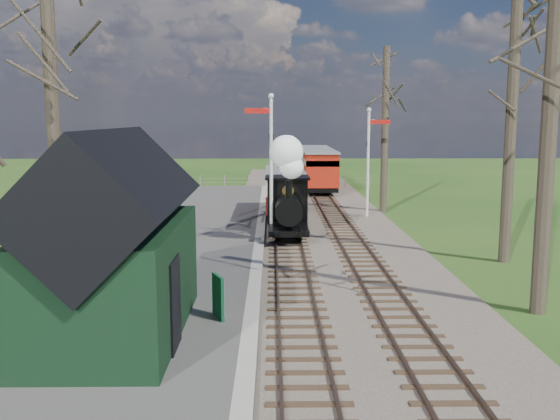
{
  "coord_description": "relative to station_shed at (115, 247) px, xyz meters",
  "views": [
    {
      "loc": [
        -0.67,
        -10.15,
        5.22
      ],
      "look_at": [
        -0.35,
        14.22,
        1.6
      ],
      "focal_mm": 40.0,
      "sensor_mm": 36.0,
      "label": 1
    }
  ],
  "objects": [
    {
      "name": "bare_trees",
      "position": [
        5.63,
        6.1,
        2.94
      ],
      "size": [
        15.51,
        22.39,
        12.0
      ],
      "color": "#382D23",
      "rests_on": "ground"
    },
    {
      "name": "red_carriage_b",
      "position": [
        6.9,
        34.08,
        -0.63
      ],
      "size": [
        2.29,
        5.68,
        2.41
      ],
      "color": "black",
      "rests_on": "ground"
    },
    {
      "name": "coping_strip",
      "position": [
        3.1,
        10.0,
        -2.16
      ],
      "size": [
        0.4,
        44.0,
        0.21
      ],
      "primitive_type": "cube",
      "color": "#B2AD9E",
      "rests_on": "ground"
    },
    {
      "name": "bench",
      "position": [
        1.02,
        1.46,
        -1.7
      ],
      "size": [
        0.47,
        1.39,
        0.78
      ],
      "color": "#442918",
      "rests_on": "platform"
    },
    {
      "name": "red_carriage_a",
      "position": [
        6.9,
        28.58,
        -0.63
      ],
      "size": [
        2.29,
        5.68,
        2.41
      ],
      "color": "black",
      "rests_on": "ground"
    },
    {
      "name": "distant_hills",
      "position": [
        5.7,
        60.38,
        -18.47
      ],
      "size": [
        114.4,
        48.0,
        22.02
      ],
      "color": "#385B23",
      "rests_on": "ground"
    },
    {
      "name": "fence_line",
      "position": [
        4.6,
        32.0,
        -1.72
      ],
      "size": [
        12.6,
        0.08,
        1.0
      ],
      "color": "slate",
      "rests_on": "ground"
    },
    {
      "name": "track_near",
      "position": [
        4.3,
        18.0,
        -2.17
      ],
      "size": [
        1.6,
        60.0,
        0.15
      ],
      "color": "brown",
      "rests_on": "ground"
    },
    {
      "name": "station_shed",
      "position": [
        0.0,
        0.0,
        0.0
      ],
      "size": [
        3.25,
        6.3,
        4.78
      ],
      "color": "black",
      "rests_on": "platform"
    },
    {
      "name": "locomotive",
      "position": [
        4.29,
        11.97,
        -0.26
      ],
      "size": [
        1.74,
        4.05,
        4.34
      ],
      "color": "black",
      "rests_on": "ground"
    },
    {
      "name": "sign_board",
      "position": [
        2.27,
        1.08,
        -1.52
      ],
      "size": [
        0.36,
        0.73,
        1.1
      ],
      "color": "#104D2D",
      "rests_on": "platform"
    },
    {
      "name": "platform",
      "position": [
        0.8,
        10.0,
        -2.17
      ],
      "size": [
        5.0,
        44.0,
        0.2
      ],
      "primitive_type": "cube",
      "color": "#474442",
      "rests_on": "ground"
    },
    {
      "name": "coach",
      "position": [
        4.3,
        18.03,
        -0.79
      ],
      "size": [
        2.03,
        6.95,
        2.13
      ],
      "color": "black",
      "rests_on": "ground"
    },
    {
      "name": "track_far",
      "position": [
        6.9,
        18.0,
        -2.17
      ],
      "size": [
        1.6,
        60.0,
        0.15
      ],
      "color": "brown",
      "rests_on": "ground"
    },
    {
      "name": "person",
      "position": [
        1.19,
        1.02,
        -1.31
      ],
      "size": [
        0.47,
        0.61,
        1.51
      ],
      "primitive_type": "imported",
      "rotation": [
        0.0,
        0.0,
        1.37
      ],
      "color": "#1A1D30",
      "rests_on": "platform"
    },
    {
      "name": "semaphore_near",
      "position": [
        3.53,
        12.0,
        1.35
      ],
      "size": [
        1.22,
        0.24,
        6.22
      ],
      "color": "silver",
      "rests_on": "ground"
    },
    {
      "name": "semaphore_far",
      "position": [
        8.67,
        18.0,
        1.08
      ],
      "size": [
        1.22,
        0.24,
        5.72
      ],
      "color": "silver",
      "rests_on": "ground"
    },
    {
      "name": "ballast_bed",
      "position": [
        5.6,
        18.0,
        -2.22
      ],
      "size": [
        8.0,
        60.0,
        0.1
      ],
      "primitive_type": "cube",
      "color": "brown",
      "rests_on": "ground"
    }
  ]
}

